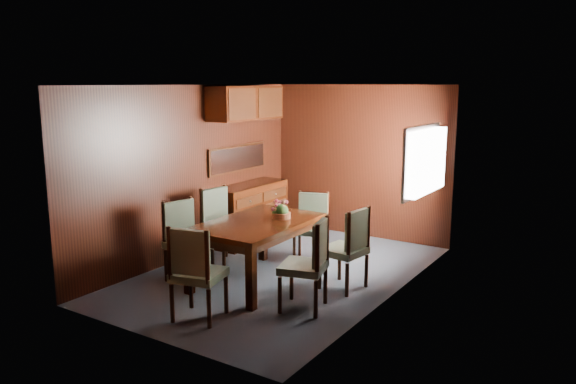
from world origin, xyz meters
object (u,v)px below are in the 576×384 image
Objects in this scene: dining_table at (258,230)px; chair_left_near at (185,236)px; chair_right_near at (310,260)px; flower_centerpiece at (281,209)px; sideboard at (250,213)px; chair_head at (195,268)px.

dining_table is 0.92m from chair_left_near.
flower_centerpiece reaches higher than chair_right_near.
sideboard is at bearing 34.91° from chair_right_near.
dining_table is 1.30m from chair_head.
dining_table is 1.64× the size of chair_left_near.
chair_left_near is 1.79m from chair_right_near.
chair_left_near reaches higher than sideboard.
flower_centerpiece is at bearing 75.52° from chair_head.
chair_right_near is at bearing 33.13° from chair_head.
chair_head and flower_centerpiece have the same top height.
dining_table is 6.67× the size of flower_centerpiece.
flower_centerpiece is (0.16, 0.28, 0.23)m from dining_table.
chair_right_near is 0.99× the size of chair_head.
chair_head is at bearing -64.00° from sideboard.
chair_right_near reaches higher than chair_left_near.
flower_centerpiece reaches higher than sideboard.
sideboard is at bearing 139.83° from flower_centerpiece.
flower_centerpiece reaches higher than chair_left_near.
dining_table is 1.06m from chair_right_near.
chair_head is (1.32, -2.70, 0.12)m from sideboard.
chair_right_near is 4.07× the size of flower_centerpiece.
flower_centerpiece reaches higher than dining_table.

